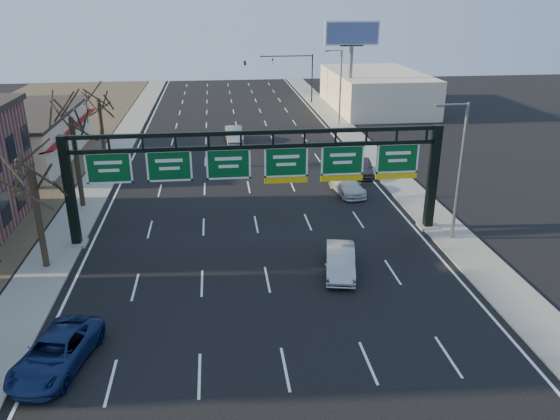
{
  "coord_description": "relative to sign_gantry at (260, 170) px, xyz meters",
  "views": [
    {
      "loc": [
        -2.52,
        -25.16,
        15.02
      ],
      "look_at": [
        1.03,
        4.5,
        3.2
      ],
      "focal_mm": 35.0,
      "sensor_mm": 36.0,
      "label": 1
    }
  ],
  "objects": [
    {
      "name": "car_blue_suv",
      "position": [
        -9.91,
        -12.68,
        -3.9
      ],
      "size": [
        3.61,
        5.67,
        1.46
      ],
      "primitive_type": "imported",
      "rotation": [
        0.0,
        0.0,
        -0.24
      ],
      "color": "navy",
      "rests_on": "ground"
    },
    {
      "name": "building_right_distant",
      "position": [
        19.84,
        42.0,
        -2.13
      ],
      "size": [
        12.0,
        20.0,
        5.0
      ],
      "primitive_type": "cube",
      "color": "beige",
      "rests_on": "ground"
    },
    {
      "name": "sidewalk_right",
      "position": [
        12.64,
        12.0,
        -4.57
      ],
      "size": [
        3.0,
        120.0,
        0.12
      ],
      "primitive_type": "cube",
      "color": "gray",
      "rests_on": "ground"
    },
    {
      "name": "tree_far",
      "position": [
        -12.96,
        17.0,
        2.86
      ],
      "size": [
        3.6,
        3.6,
        8.86
      ],
      "color": "#2C2418",
      "rests_on": "sidewalk_left"
    },
    {
      "name": "traffic_signal_mast",
      "position": [
        5.53,
        47.0,
        0.87
      ],
      "size": [
        10.16,
        0.54,
        7.0
      ],
      "color": "black",
      "rests_on": "ground"
    },
    {
      "name": "lane_markings",
      "position": [
        -0.16,
        12.0,
        -4.62
      ],
      "size": [
        21.6,
        120.0,
        0.01
      ],
      "primitive_type": "cube",
      "color": "white",
      "rests_on": "ground"
    },
    {
      "name": "ground",
      "position": [
        -0.16,
        -8.0,
        -4.63
      ],
      "size": [
        160.0,
        160.0,
        0.0
      ],
      "primitive_type": "plane",
      "color": "black",
      "rests_on": "ground"
    },
    {
      "name": "billboard_right",
      "position": [
        14.84,
        36.98,
        4.43
      ],
      "size": [
        7.0,
        0.5,
        12.0
      ],
      "color": "slate",
      "rests_on": "ground"
    },
    {
      "name": "tree_gantry",
      "position": [
        -12.96,
        -3.0,
        2.48
      ],
      "size": [
        3.6,
        3.6,
        8.48
      ],
      "color": "#2C2418",
      "rests_on": "sidewalk_left"
    },
    {
      "name": "car_silver_distant",
      "position": [
        -0.75,
        25.26,
        -3.81
      ],
      "size": [
        1.91,
        5.02,
        1.64
      ],
      "primitive_type": "imported",
      "rotation": [
        0.0,
        0.0,
        0.04
      ],
      "color": "#A3A3A8",
      "rests_on": "ground"
    },
    {
      "name": "car_silver_sedan",
      "position": [
        4.1,
        -5.71,
        -3.87
      ],
      "size": [
        2.47,
        4.82,
        1.51
      ],
      "primitive_type": "imported",
      "rotation": [
        0.0,
        0.0,
        -0.2
      ],
      "color": "#9F9FA3",
      "rests_on": "ground"
    },
    {
      "name": "sidewalk_left",
      "position": [
        -12.96,
        12.0,
        -4.57
      ],
      "size": [
        3.0,
        120.0,
        0.12
      ],
      "primitive_type": "cube",
      "color": "gray",
      "rests_on": "ground"
    },
    {
      "name": "car_grey_far",
      "position": [
        10.16,
        12.08,
        -3.88
      ],
      "size": [
        2.63,
        4.64,
        1.49
      ],
      "primitive_type": "imported",
      "rotation": [
        0.0,
        0.0,
        -0.21
      ],
      "color": "#3C3F41",
      "rests_on": "ground"
    },
    {
      "name": "cream_strip",
      "position": [
        -21.64,
        21.0,
        -2.27
      ],
      "size": [
        10.9,
        18.4,
        4.7
      ],
      "color": "beige",
      "rests_on": "ground"
    },
    {
      "name": "tree_mid",
      "position": [
        -12.96,
        7.0,
        3.23
      ],
      "size": [
        3.6,
        3.6,
        9.24
      ],
      "color": "#2C2418",
      "rests_on": "sidewalk_left"
    },
    {
      "name": "sign_gantry",
      "position": [
        0.0,
        0.0,
        0.0
      ],
      "size": [
        24.6,
        1.2,
        7.2
      ],
      "color": "black",
      "rests_on": "ground"
    },
    {
      "name": "car_white_wagon",
      "position": [
        7.65,
        7.6,
        -3.95
      ],
      "size": [
        2.57,
        4.92,
        1.36
      ],
      "primitive_type": "imported",
      "rotation": [
        0.0,
        0.0,
        0.15
      ],
      "color": "silver",
      "rests_on": "ground"
    },
    {
      "name": "streetlight_far",
      "position": [
        12.31,
        32.0,
        0.45
      ],
      "size": [
        2.15,
        0.22,
        9.0
      ],
      "color": "slate",
      "rests_on": "sidewalk_right"
    },
    {
      "name": "streetlight_near",
      "position": [
        12.31,
        -2.0,
        0.45
      ],
      "size": [
        2.15,
        0.22,
        9.0
      ],
      "color": "slate",
      "rests_on": "sidewalk_right"
    }
  ]
}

